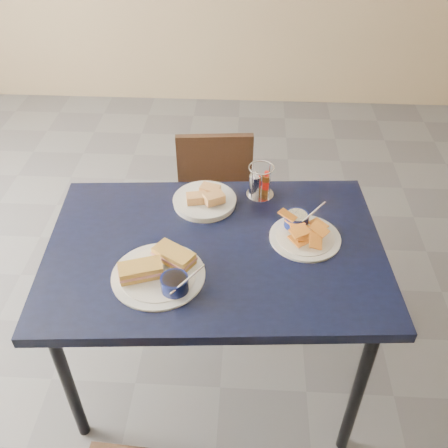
# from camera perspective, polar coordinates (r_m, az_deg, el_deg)

# --- Properties ---
(ground) EXTENTS (6.00, 6.00, 0.00)m
(ground) POSITION_cam_1_polar(r_m,az_deg,el_deg) (2.47, 0.02, -12.04)
(ground) COLOR #4F4F54
(ground) RESTS_ON ground
(dining_table) EXTENTS (1.25, 0.88, 0.75)m
(dining_table) POSITION_cam_1_polar(r_m,az_deg,el_deg) (1.82, -1.02, -4.10)
(dining_table) COLOR black
(dining_table) RESTS_ON ground
(chair_far) EXTENTS (0.40, 0.38, 0.78)m
(chair_far) POSITION_cam_1_polar(r_m,az_deg,el_deg) (2.47, -0.79, 2.38)
(chair_far) COLOR black
(chair_far) RESTS_ON ground
(sandwich_plate) EXTENTS (0.32, 0.31, 0.12)m
(sandwich_plate) POSITION_cam_1_polar(r_m,az_deg,el_deg) (1.66, -7.23, -5.37)
(sandwich_plate) COLOR white
(sandwich_plate) RESTS_ON dining_table
(plantain_plate) EXTENTS (0.26, 0.26, 0.12)m
(plantain_plate) POSITION_cam_1_polar(r_m,az_deg,el_deg) (1.83, 8.90, -0.72)
(plantain_plate) COLOR white
(plantain_plate) RESTS_ON dining_table
(bread_basket) EXTENTS (0.24, 0.24, 0.07)m
(bread_basket) POSITION_cam_1_polar(r_m,az_deg,el_deg) (1.95, -2.16, 2.75)
(bread_basket) COLOR white
(bread_basket) RESTS_ON dining_table
(condiment_caddy) EXTENTS (0.11, 0.11, 0.14)m
(condiment_caddy) POSITION_cam_1_polar(r_m,az_deg,el_deg) (1.98, 4.06, 4.67)
(condiment_caddy) COLOR silver
(condiment_caddy) RESTS_ON dining_table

